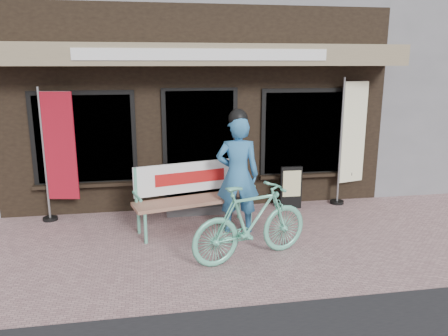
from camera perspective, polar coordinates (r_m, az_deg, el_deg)
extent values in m
plane|color=#A77F80|center=(6.35, -0.82, -10.80)|extent=(70.00, 70.00, 0.00)
cube|color=black|center=(10.79, -5.09, 9.13)|extent=(7.00, 6.00, 3.60)
cube|color=gray|center=(7.42, -2.97, 14.53)|extent=(7.00, 0.80, 0.35)
cube|color=white|center=(7.02, -2.55, 14.60)|extent=(4.00, 0.02, 0.18)
cube|color=black|center=(7.90, -3.11, 2.43)|extent=(1.20, 0.06, 2.10)
cube|color=black|center=(7.89, -3.11, 2.42)|extent=(1.35, 0.04, 2.20)
cube|color=black|center=(7.88, -17.76, 3.62)|extent=(1.60, 0.06, 1.50)
cube|color=black|center=(8.32, 10.71, 4.53)|extent=(1.60, 0.06, 1.50)
cube|color=black|center=(7.87, -17.77, 3.61)|extent=(1.75, 0.04, 1.65)
cube|color=black|center=(8.32, 10.73, 4.52)|extent=(1.75, 0.04, 1.65)
cube|color=black|center=(7.99, -17.41, -2.11)|extent=(1.80, 0.18, 0.06)
cube|color=black|center=(8.43, 10.61, -0.91)|extent=(1.80, 0.18, 0.06)
cube|color=#59595B|center=(7.94, -2.82, -5.16)|extent=(1.30, 0.45, 0.15)
cylinder|color=#63C3A1|center=(6.63, -10.21, -7.82)|extent=(0.06, 0.06, 0.46)
cylinder|color=#63C3A1|center=(7.02, -11.08, -6.61)|extent=(0.06, 0.06, 0.46)
cylinder|color=#63C3A1|center=(7.20, 3.47, -5.86)|extent=(0.06, 0.06, 0.46)
cylinder|color=#63C3A1|center=(7.57, 1.94, -4.87)|extent=(0.06, 0.06, 0.46)
cube|color=#9D6C56|center=(6.97, -3.74, -4.25)|extent=(2.03, 0.96, 0.05)
cylinder|color=#63C3A1|center=(6.86, -11.46, -2.43)|extent=(0.06, 0.06, 0.60)
cylinder|color=#63C3A1|center=(7.43, 2.12, -0.92)|extent=(0.06, 0.06, 0.60)
cube|color=white|center=(7.10, -4.46, -1.19)|extent=(1.81, 0.50, 0.49)
cube|color=#B21414|center=(7.07, -4.39, -1.24)|extent=(1.15, 0.30, 0.20)
cylinder|color=#63C3A1|center=(6.67, -11.28, -3.65)|extent=(0.16, 0.48, 0.04)
cylinder|color=#63C3A1|center=(7.28, 3.11, -1.95)|extent=(0.16, 0.48, 0.04)
imported|color=teal|center=(6.81, 1.79, -0.93)|extent=(0.73, 0.54, 1.84)
sphere|color=black|center=(6.64, 1.84, 6.49)|extent=(0.34, 0.34, 0.30)
imported|color=#63C3A1|center=(5.95, 3.59, -7.04)|extent=(1.83, 1.02, 1.06)
cylinder|color=gray|center=(7.81, -22.44, 1.49)|extent=(0.04, 0.04, 2.26)
cylinder|color=gray|center=(7.58, -21.34, 9.26)|extent=(0.51, 0.11, 0.02)
cube|color=maroon|center=(7.67, -20.63, 2.63)|extent=(0.51, 0.12, 1.79)
cylinder|color=black|center=(8.09, -21.73, -6.16)|extent=(0.29, 0.29, 0.05)
cylinder|color=gray|center=(8.39, 14.99, 3.25)|extent=(0.05, 0.05, 2.38)
cylinder|color=gray|center=(8.45, 16.89, 10.73)|extent=(0.53, 0.16, 0.03)
cube|color=#F4F2C8|center=(8.55, 16.57, 4.44)|extent=(0.53, 0.17, 1.89)
cylinder|color=black|center=(8.66, 14.52, -4.32)|extent=(0.32, 0.32, 0.05)
cube|color=black|center=(8.10, 8.73, -2.55)|extent=(0.40, 0.08, 0.79)
cube|color=beige|center=(8.03, 8.85, -2.03)|extent=(0.34, 0.02, 0.48)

